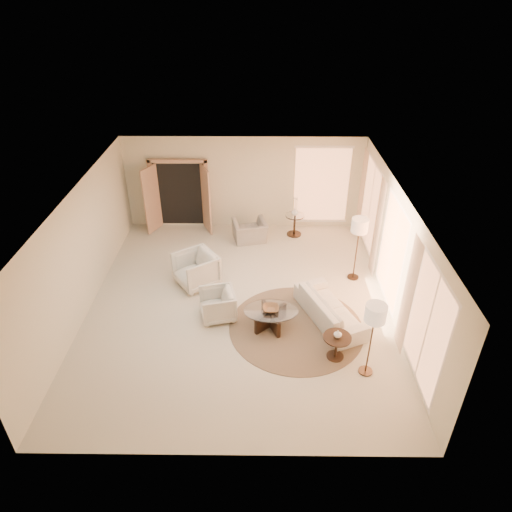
{
  "coord_description": "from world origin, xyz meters",
  "views": [
    {
      "loc": [
        0.5,
        -8.59,
        6.71
      ],
      "look_at": [
        0.4,
        0.4,
        1.1
      ],
      "focal_mm": 32.0,
      "sensor_mm": 36.0,
      "label": 1
    }
  ],
  "objects_px": {
    "bowl": "(271,309)",
    "accent_chair": "(250,228)",
    "sofa": "(330,308)",
    "end_vase": "(338,334)",
    "floor_lamp_far": "(375,316)",
    "end_table": "(337,343)",
    "side_table": "(295,223)",
    "floor_lamp_near": "(360,228)",
    "armchair_right": "(217,303)",
    "coffee_table": "(271,316)",
    "armchair_left": "(196,268)",
    "side_vase": "(295,212)"
  },
  "relations": [
    {
      "from": "accent_chair",
      "to": "floor_lamp_far",
      "type": "height_order",
      "value": "floor_lamp_far"
    },
    {
      "from": "end_table",
      "to": "accent_chair",
      "type": "bearing_deg",
      "value": 111.21
    },
    {
      "from": "end_vase",
      "to": "floor_lamp_far",
      "type": "bearing_deg",
      "value": -36.45
    },
    {
      "from": "armchair_right",
      "to": "end_table",
      "type": "height_order",
      "value": "armchair_right"
    },
    {
      "from": "coffee_table",
      "to": "floor_lamp_far",
      "type": "xyz_separation_m",
      "value": [
        1.85,
        -1.36,
        1.13
      ]
    },
    {
      "from": "armchair_right",
      "to": "side_table",
      "type": "distance_m",
      "value": 4.35
    },
    {
      "from": "armchair_left",
      "to": "side_vase",
      "type": "bearing_deg",
      "value": 100.01
    },
    {
      "from": "floor_lamp_far",
      "to": "end_table",
      "type": "bearing_deg",
      "value": 143.55
    },
    {
      "from": "sofa",
      "to": "end_table",
      "type": "relative_size",
      "value": 3.6
    },
    {
      "from": "armchair_right",
      "to": "coffee_table",
      "type": "xyz_separation_m",
      "value": [
        1.2,
        -0.3,
        -0.11
      ]
    },
    {
      "from": "accent_chair",
      "to": "bowl",
      "type": "bearing_deg",
      "value": 84.52
    },
    {
      "from": "armchair_left",
      "to": "coffee_table",
      "type": "relative_size",
      "value": 0.66
    },
    {
      "from": "sofa",
      "to": "side_table",
      "type": "height_order",
      "value": "side_table"
    },
    {
      "from": "armchair_right",
      "to": "end_table",
      "type": "relative_size",
      "value": 1.34
    },
    {
      "from": "sofa",
      "to": "accent_chair",
      "type": "distance_m",
      "value": 4.04
    },
    {
      "from": "end_table",
      "to": "end_vase",
      "type": "xyz_separation_m",
      "value": [
        0.0,
        0.0,
        0.25
      ]
    },
    {
      "from": "bowl",
      "to": "armchair_left",
      "type": "bearing_deg",
      "value": 139.02
    },
    {
      "from": "accent_chair",
      "to": "side_table",
      "type": "height_order",
      "value": "accent_chair"
    },
    {
      "from": "armchair_left",
      "to": "side_table",
      "type": "distance_m",
      "value": 3.67
    },
    {
      "from": "bowl",
      "to": "floor_lamp_near",
      "type": "bearing_deg",
      "value": 41.53
    },
    {
      "from": "floor_lamp_far",
      "to": "floor_lamp_near",
      "type": "bearing_deg",
      "value": 84.63
    },
    {
      "from": "end_table",
      "to": "end_vase",
      "type": "relative_size",
      "value": 3.43
    },
    {
      "from": "accent_chair",
      "to": "bowl",
      "type": "distance_m",
      "value": 3.87
    },
    {
      "from": "accent_chair",
      "to": "bowl",
      "type": "height_order",
      "value": "accent_chair"
    },
    {
      "from": "floor_lamp_far",
      "to": "bowl",
      "type": "bearing_deg",
      "value": 143.71
    },
    {
      "from": "coffee_table",
      "to": "side_table",
      "type": "height_order",
      "value": "side_table"
    },
    {
      "from": "coffee_table",
      "to": "floor_lamp_near",
      "type": "distance_m",
      "value": 3.12
    },
    {
      "from": "end_table",
      "to": "coffee_table",
      "type": "bearing_deg",
      "value": 143.78
    },
    {
      "from": "accent_chair",
      "to": "end_vase",
      "type": "height_order",
      "value": "accent_chair"
    },
    {
      "from": "end_table",
      "to": "floor_lamp_far",
      "type": "height_order",
      "value": "floor_lamp_far"
    },
    {
      "from": "side_table",
      "to": "floor_lamp_far",
      "type": "distance_m",
      "value": 5.73
    },
    {
      "from": "armchair_left",
      "to": "floor_lamp_near",
      "type": "xyz_separation_m",
      "value": [
        3.99,
        0.32,
        0.97
      ]
    },
    {
      "from": "coffee_table",
      "to": "side_vase",
      "type": "bearing_deg",
      "value": 79.49
    },
    {
      "from": "accent_chair",
      "to": "end_table",
      "type": "bearing_deg",
      "value": 97.57
    },
    {
      "from": "armchair_left",
      "to": "end_table",
      "type": "relative_size",
      "value": 1.66
    },
    {
      "from": "sofa",
      "to": "bowl",
      "type": "relative_size",
      "value": 5.82
    },
    {
      "from": "side_table",
      "to": "floor_lamp_near",
      "type": "bearing_deg",
      "value": -58.43
    },
    {
      "from": "sofa",
      "to": "end_table",
      "type": "height_order",
      "value": "sofa"
    },
    {
      "from": "sofa",
      "to": "coffee_table",
      "type": "height_order",
      "value": "sofa"
    },
    {
      "from": "bowl",
      "to": "end_vase",
      "type": "distance_m",
      "value": 1.63
    },
    {
      "from": "floor_lamp_near",
      "to": "floor_lamp_far",
      "type": "height_order",
      "value": "floor_lamp_near"
    },
    {
      "from": "end_table",
      "to": "bowl",
      "type": "relative_size",
      "value": 1.62
    },
    {
      "from": "accent_chair",
      "to": "floor_lamp_far",
      "type": "relative_size",
      "value": 0.57
    },
    {
      "from": "end_table",
      "to": "end_vase",
      "type": "distance_m",
      "value": 0.25
    },
    {
      "from": "sofa",
      "to": "end_vase",
      "type": "distance_m",
      "value": 1.25
    },
    {
      "from": "accent_chair",
      "to": "armchair_right",
      "type": "bearing_deg",
      "value": 65.95
    },
    {
      "from": "armchair_left",
      "to": "coffee_table",
      "type": "distance_m",
      "value": 2.43
    },
    {
      "from": "side_table",
      "to": "floor_lamp_near",
      "type": "distance_m",
      "value": 2.85
    },
    {
      "from": "bowl",
      "to": "accent_chair",
      "type": "bearing_deg",
      "value": 98.16
    },
    {
      "from": "armchair_left",
      "to": "floor_lamp_near",
      "type": "bearing_deg",
      "value": 59.91
    }
  ]
}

